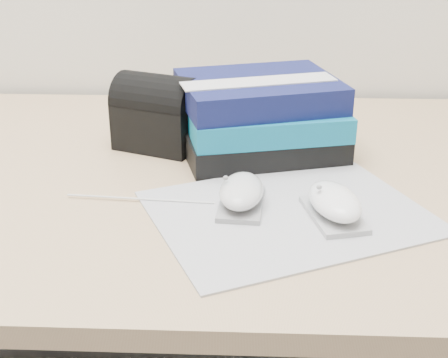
{
  "coord_description": "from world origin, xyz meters",
  "views": [
    {
      "loc": [
        -0.07,
        0.67,
        1.13
      ],
      "look_at": [
        -0.11,
        1.46,
        0.77
      ],
      "focal_mm": 50.0,
      "sensor_mm": 36.0,
      "label": 1
    }
  ],
  "objects_px": {
    "book_stack": "(260,116)",
    "pouch": "(158,112)",
    "mouse_rear": "(241,193)",
    "desk": "(285,275)",
    "mouse_front": "(334,204)"
  },
  "relations": [
    {
      "from": "pouch",
      "to": "book_stack",
      "type": "bearing_deg",
      "value": -3.95
    },
    {
      "from": "desk",
      "to": "mouse_front",
      "type": "relative_size",
      "value": 12.73
    },
    {
      "from": "desk",
      "to": "mouse_rear",
      "type": "distance_m",
      "value": 0.33
    },
    {
      "from": "mouse_rear",
      "to": "pouch",
      "type": "xyz_separation_m",
      "value": [
        -0.15,
        0.23,
        0.04
      ]
    },
    {
      "from": "pouch",
      "to": "desk",
      "type": "bearing_deg",
      "value": -9.65
    },
    {
      "from": "book_stack",
      "to": "pouch",
      "type": "distance_m",
      "value": 0.18
    },
    {
      "from": "book_stack",
      "to": "pouch",
      "type": "relative_size",
      "value": 1.89
    },
    {
      "from": "mouse_front",
      "to": "book_stack",
      "type": "distance_m",
      "value": 0.27
    },
    {
      "from": "book_stack",
      "to": "pouch",
      "type": "bearing_deg",
      "value": 176.05
    },
    {
      "from": "mouse_rear",
      "to": "pouch",
      "type": "bearing_deg",
      "value": 122.82
    },
    {
      "from": "mouse_rear",
      "to": "mouse_front",
      "type": "height_order",
      "value": "mouse_front"
    },
    {
      "from": "mouse_rear",
      "to": "desk",
      "type": "bearing_deg",
      "value": 66.87
    },
    {
      "from": "mouse_rear",
      "to": "book_stack",
      "type": "relative_size",
      "value": 0.38
    },
    {
      "from": "desk",
      "to": "book_stack",
      "type": "distance_m",
      "value": 0.3
    },
    {
      "from": "desk",
      "to": "pouch",
      "type": "relative_size",
      "value": 9.95
    }
  ]
}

